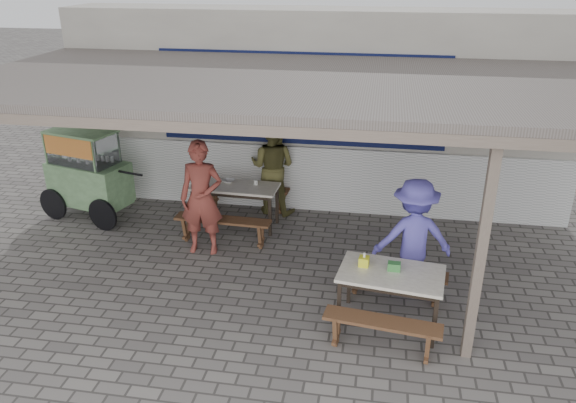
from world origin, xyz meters
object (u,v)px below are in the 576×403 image
(condiment_jar, at_px, (256,182))
(donation_box, at_px, (394,266))
(bench_right_wall, at_px, (395,277))
(bench_right_street, at_px, (382,329))
(patron_right_table, at_px, (413,237))
(tissue_box, at_px, (364,261))
(table_left, at_px, (235,190))
(vendor_cart, at_px, (87,171))
(condiment_bowl, at_px, (229,181))
(bench_left_wall, at_px, (247,193))
(patron_street_side, at_px, (202,198))
(table_right, at_px, (391,278))
(bench_left_street, at_px, (223,225))
(patron_wall_side, at_px, (273,167))

(condiment_jar, bearing_deg, donation_box, -47.59)
(bench_right_wall, bearing_deg, bench_right_street, -90.00)
(patron_right_table, xyz_separation_m, tissue_box, (-0.62, -0.73, -0.02))
(table_left, relative_size, patron_right_table, 0.90)
(donation_box, bearing_deg, patron_right_table, 71.99)
(vendor_cart, distance_m, condiment_bowl, 2.51)
(condiment_jar, bearing_deg, condiment_bowl, 177.64)
(bench_left_wall, xyz_separation_m, patron_street_side, (-0.29, -1.68, 0.57))
(tissue_box, bearing_deg, bench_left_wall, 126.21)
(table_right, xyz_separation_m, condiment_bowl, (-2.76, 2.60, 0.10))
(bench_left_street, xyz_separation_m, tissue_box, (2.31, -1.67, 0.47))
(tissue_box, xyz_separation_m, donation_box, (0.37, -0.05, -0.01))
(table_right, height_order, patron_street_side, patron_street_side)
(condiment_bowl, bearing_deg, condiment_jar, -2.36)
(patron_wall_side, distance_m, donation_box, 3.78)
(vendor_cart, bearing_deg, bench_left_street, 0.46)
(tissue_box, bearing_deg, vendor_cart, 154.77)
(donation_box, distance_m, condiment_bowl, 3.77)
(donation_box, bearing_deg, bench_right_street, -99.32)
(table_right, height_order, tissue_box, tissue_box)
(bench_left_street, relative_size, bench_left_wall, 1.00)
(bench_left_wall, xyz_separation_m, donation_box, (2.61, -3.11, 0.46))
(patron_street_side, bearing_deg, vendor_cart, 154.73)
(table_left, relative_size, table_right, 1.10)
(tissue_box, height_order, donation_box, tissue_box)
(bench_right_wall, xyz_separation_m, vendor_cart, (-5.34, 1.82, 0.53))
(table_right, bearing_deg, table_left, 144.35)
(patron_right_table, bearing_deg, vendor_cart, -26.78)
(patron_street_side, relative_size, condiment_jar, 22.58)
(bench_right_street, relative_size, patron_wall_side, 0.80)
(condiment_bowl, bearing_deg, bench_left_wall, 73.11)
(tissue_box, bearing_deg, patron_street_side, 151.33)
(patron_street_side, relative_size, donation_box, 11.64)
(bench_left_street, xyz_separation_m, condiment_bowl, (-0.11, 0.83, 0.43))
(bench_right_street, bearing_deg, tissue_box, 118.21)
(bench_left_street, relative_size, table_right, 1.16)
(bench_left_street, bearing_deg, bench_right_wall, -20.73)
(bench_right_street, relative_size, vendor_cart, 0.68)
(condiment_jar, bearing_deg, bench_left_wall, 117.58)
(table_right, relative_size, tissue_box, 11.09)
(patron_wall_side, bearing_deg, bench_right_street, 128.71)
(bench_left_wall, distance_m, patron_right_table, 3.73)
(bench_left_street, xyz_separation_m, patron_right_table, (2.93, -0.93, 0.49))
(bench_left_street, bearing_deg, table_left, 90.00)
(patron_wall_side, bearing_deg, bench_left_wall, 11.80)
(bench_left_street, bearing_deg, bench_right_street, -40.21)
(patron_right_table, relative_size, donation_box, 10.66)
(condiment_jar, bearing_deg, bench_right_street, -55.31)
(bench_right_street, xyz_separation_m, patron_right_table, (0.36, 1.44, 0.50))
(bench_right_wall, distance_m, donation_box, 0.72)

